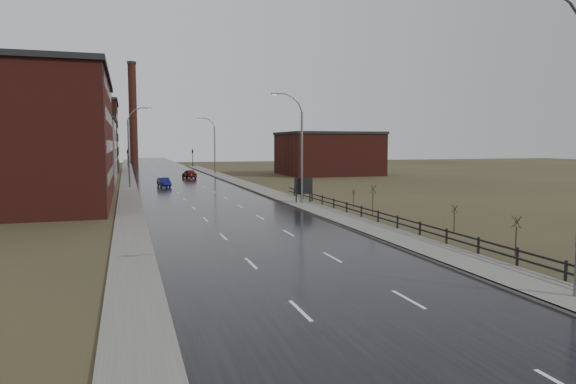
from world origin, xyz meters
TOP-DOWN VIEW (x-y plane):
  - ground at (0.00, 0.00)m, footprint 320.00×320.00m
  - road at (0.00, 60.00)m, footprint 14.00×300.00m
  - sidewalk_right at (8.60, 35.00)m, footprint 3.20×180.00m
  - curb_right at (7.08, 35.00)m, footprint 0.16×180.00m
  - sidewalk_left at (-8.20, 60.00)m, footprint 2.40×260.00m
  - warehouse_mid at (-17.99, 78.00)m, footprint 16.32×20.40m
  - warehouse_far at (-22.99, 108.00)m, footprint 26.52×24.48m
  - building_right at (30.30, 82.00)m, footprint 18.36×16.32m
  - smokestack at (-6.00, 150.00)m, footprint 2.70×2.70m
  - streetlight_right_mid at (8.50, 36.00)m, footprint 3.36×0.28m
  - streetlight_left at (-7.70, 62.00)m, footprint 3.36×0.28m
  - streetlight_right_far at (8.50, 90.00)m, footprint 3.36×0.28m
  - guardrail at (10.30, 18.31)m, footprint 0.10×53.05m
  - shrub_c at (12.25, 9.33)m, footprint 0.55×0.58m
  - shrub_d at (13.70, 17.01)m, footprint 0.47×0.50m
  - shrub_e at (11.97, 26.23)m, footprint 0.65×0.68m
  - shrub_f at (12.93, 32.28)m, footprint 0.43×0.45m
  - billboard at (9.10, 36.35)m, footprint 1.99×0.17m
  - traffic_light_left at (-8.00, 120.00)m, footprint 0.58×2.73m
  - traffic_light_right at (8.00, 120.00)m, footprint 0.58×2.73m
  - car_near at (-3.29, 61.74)m, footprint 1.86×4.12m
  - car_far at (2.31, 78.82)m, footprint 2.47×4.82m

SIDE VIEW (x-z plane):
  - ground at x=0.00m, z-range 0.00..0.00m
  - road at x=0.00m, z-range 0.00..0.06m
  - sidewalk_left at x=-8.20m, z-range 0.00..0.12m
  - sidewalk_right at x=8.60m, z-range 0.00..0.18m
  - curb_right at x=7.08m, z-range 0.00..0.18m
  - car_near at x=-3.29m, z-range 0.00..1.31m
  - guardrail at x=10.30m, z-range 0.16..1.26m
  - car_far at x=2.31m, z-range 0.00..1.57m
  - shrub_f at x=12.93m, z-range 0.05..1.84m
  - shrub_d at x=13.70m, z-range 0.06..2.04m
  - shrub_c at x=12.25m, z-range 0.07..2.38m
  - shrub_e at x=11.97m, z-range 0.09..2.84m
  - billboard at x=9.10m, z-range 0.44..3.18m
  - building_right at x=30.30m, z-range 0.01..8.51m
  - traffic_light_left at x=-8.00m, z-range 1.95..7.25m
  - traffic_light_right at x=8.00m, z-range 1.95..7.25m
  - warehouse_mid at x=-17.99m, z-range 0.01..10.51m
  - streetlight_right_mid at x=8.50m, z-range 0.16..11.51m
  - streetlight_left at x=-7.70m, z-range 0.16..11.51m
  - streetlight_right_far at x=8.50m, z-range 0.16..11.51m
  - warehouse_far at x=-22.99m, z-range 0.01..15.51m
  - smokestack at x=-6.00m, z-range 0.15..30.85m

